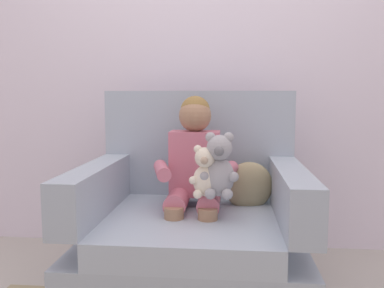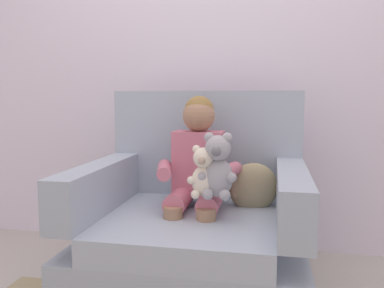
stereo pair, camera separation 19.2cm
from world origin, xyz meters
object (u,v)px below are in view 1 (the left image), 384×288
Objects in this scene: armchair at (193,231)px; plush_cream at (205,173)px; plush_grey at (219,167)px; throw_pillow at (249,186)px; seated_child at (195,168)px.

plush_cream is at bearing -66.84° from armchair.
plush_grey is 0.36m from throw_pillow.
plush_cream reaches higher than throw_pillow.
throw_pillow is (0.15, 0.29, -0.15)m from plush_grey.
armchair is 4.47× the size of plush_cream.
armchair is 3.58× the size of plush_grey.
plush_cream is (-0.07, -0.01, -0.03)m from plush_grey.
seated_child is (0.00, 0.03, 0.33)m from armchair.
armchair is 0.33m from seated_child.
plush_cream is at bearing 177.52° from plush_grey.
plush_grey is 0.07m from plush_cream.
armchair is 4.20× the size of throw_pillow.
seated_child is 3.17× the size of throw_pillow.
seated_child reaches higher than plush_cream.
throw_pillow is at bearing 21.24° from seated_child.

